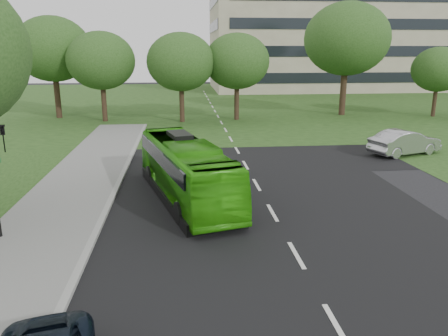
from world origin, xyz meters
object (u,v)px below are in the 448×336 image
at_px(tree_park_c, 237,61).
at_px(tree_park_a, 101,61).
at_px(tree_park_b, 181,62).
at_px(bus, 186,170).
at_px(sedan, 405,142).
at_px(office_building, 329,15).
at_px(tree_park_f, 53,49).
at_px(tree_park_d, 347,39).
at_px(tree_park_e, 438,69).

bearing_deg(tree_park_c, tree_park_a, 179.02).
bearing_deg(tree_park_c, tree_park_b, -171.22).
bearing_deg(tree_park_b, tree_park_a, 171.97).
height_order(tree_park_b, bus, tree_park_b).
distance_m(tree_park_a, tree_park_b, 7.55).
relative_size(tree_park_c, sedan, 1.66).
bearing_deg(tree_park_c, sedan, -59.88).
bearing_deg(tree_park_a, office_building, 45.74).
bearing_deg(sedan, tree_park_b, 24.62).
distance_m(bus, sedan, 16.35).
bearing_deg(tree_park_a, bus, -72.22).
bearing_deg(tree_park_f, tree_park_a, -28.81).
relative_size(tree_park_b, sedan, 1.66).
distance_m(tree_park_b, bus, 22.93).
distance_m(tree_park_d, sedan, 19.59).
xyz_separation_m(office_building, tree_park_a, (-33.15, -34.02, -6.76)).
xyz_separation_m(tree_park_d, bus, (-16.93, -25.59, -6.42)).
bearing_deg(tree_park_b, tree_park_d, 10.21).
bearing_deg(tree_park_f, tree_park_c, -9.50).
distance_m(office_building, bus, 64.01).
xyz_separation_m(office_building, sedan, (-11.04, -50.16, -11.67)).
relative_size(tree_park_a, tree_park_d, 0.73).
height_order(tree_park_c, sedan, tree_park_c).
xyz_separation_m(tree_park_f, sedan, (27.16, -18.92, -5.96)).
height_order(tree_park_c, bus, tree_park_c).
bearing_deg(tree_park_a, tree_park_e, -0.10).
relative_size(tree_park_a, tree_park_c, 1.02).
xyz_separation_m(tree_park_c, bus, (-5.31, -23.36, -4.28)).
xyz_separation_m(tree_park_a, tree_park_c, (12.87, -0.22, -0.09)).
height_order(tree_park_a, tree_park_c, tree_park_a).
height_order(tree_park_a, sedan, tree_park_a).
bearing_deg(bus, tree_park_d, 41.38).
bearing_deg(tree_park_a, sedan, -36.14).
bearing_deg(tree_park_c, tree_park_f, 170.50).
height_order(tree_park_c, tree_park_d, tree_park_d).
relative_size(office_building, tree_park_e, 5.68).
bearing_deg(office_building, tree_park_b, -126.21).
xyz_separation_m(office_building, tree_park_d, (-8.66, -32.01, -4.70)).
relative_size(tree_park_e, sedan, 1.41).
xyz_separation_m(tree_park_b, tree_park_d, (17.02, 3.07, 2.17)).
relative_size(tree_park_a, tree_park_f, 0.85).
bearing_deg(tree_park_d, office_building, 74.87).
xyz_separation_m(bus, sedan, (14.54, 7.44, -0.55)).
xyz_separation_m(tree_park_c, tree_park_d, (11.63, 2.23, 2.14)).
distance_m(office_building, tree_park_d, 33.49).
xyz_separation_m(office_building, tree_park_b, (-25.68, -35.08, -6.87)).
xyz_separation_m(tree_park_a, tree_park_b, (7.47, -1.05, -0.11)).
xyz_separation_m(tree_park_d, sedan, (-2.39, -18.15, -6.97)).
xyz_separation_m(tree_park_a, tree_park_d, (24.49, 2.01, 2.06)).
bearing_deg(sedan, tree_park_f, 35.63).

